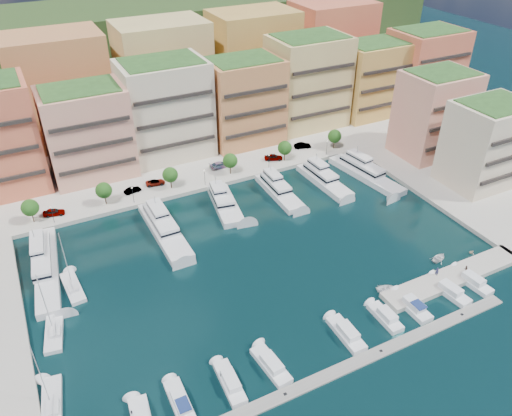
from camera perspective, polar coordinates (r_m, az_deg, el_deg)
The scene contains 57 objects.
ground at distance 102.09m, azimuth 0.83°, elevation -5.83°, with size 400.00×400.00×0.00m, color black.
north_quay at distance 151.38m, azimuth -10.22°, elevation 7.63°, with size 220.00×64.00×2.00m, color #9E998E.
east_quay at distance 133.47m, azimuth 26.89°, elevation 0.51°, with size 34.00×76.00×2.00m, color #9E998E.
hillside at distance 194.60m, azimuth -14.78°, elevation 12.98°, with size 240.00×40.00×58.00m, color #263D19.
south_pontoon at distance 83.20m, azimuth 9.01°, elevation -18.11°, with size 72.00×2.20×0.35m, color gray.
finger_pier at distance 104.70m, azimuth 21.58°, elevation -7.51°, with size 32.00×5.00×2.00m, color #9E998E.
apartment_2 at distance 131.44m, azimuth -18.69°, elevation 8.19°, with size 20.00×15.50×22.80m.
apartment_3 at distance 136.52m, azimuth -10.26°, elevation 11.07°, with size 22.00×16.50×25.80m.
apartment_4 at distance 142.43m, azimuth -1.38°, elevation 12.11°, with size 20.00×15.50×23.80m.
apartment_5 at distance 153.67m, azimuth 5.91°, elevation 14.17°, with size 22.00×16.50×26.80m.
apartment_6 at distance 165.23m, azimuth 12.94°, elevation 14.17°, with size 20.00×15.50×22.80m.
apartment_7 at distance 176.54m, azimuth 18.67°, elevation 14.87°, with size 22.00×16.50×24.80m.
apartment_east_a at distance 143.58m, azimuth 19.71°, elevation 10.11°, with size 18.00×14.50×22.80m.
apartment_east_b at distance 133.46m, azimuth 24.91°, elevation 6.68°, with size 18.00×14.50×20.80m.
backblock_1 at distance 152.25m, azimuth -21.45°, elevation 12.56°, with size 26.00×18.00×30.00m, color #BC7246.
backblock_2 at distance 157.50m, azimuth -10.45°, elevation 14.94°, with size 26.00×18.00×30.00m, color #DCC574.
backblock_3 at distance 168.02m, azimuth -0.31°, elevation 16.63°, with size 26.00×18.00×30.00m, color gold.
backblock_4 at distance 182.91m, azimuth 8.54°, elevation 17.69°, with size 26.00×18.00×30.00m, color #D56B47.
tree_0 at distance 119.41m, azimuth -24.42°, elevation 0.03°, with size 3.80×3.80×5.65m.
tree_1 at distance 120.09m, azimuth -17.01°, elevation 1.94°, with size 3.80×3.80×5.65m.
tree_2 at distance 122.87m, azimuth -9.79°, elevation 3.76°, with size 3.80×3.80×5.65m.
tree_3 at distance 127.61m, azimuth -2.97°, elevation 5.42°, with size 3.80×3.80×5.65m.
tree_4 at distance 134.10m, azimuth 3.31°, elevation 6.87°, with size 3.80×3.80×5.65m.
tree_5 at distance 142.11m, azimuth 8.97°, elevation 8.11°, with size 3.80×3.80×5.65m.
lamppost_0 at distance 117.87m, azimuth -22.32°, elevation -0.41°, with size 0.30×0.30×4.20m.
lamppost_1 at distance 119.40m, azimuth -13.92°, elevation 1.76°, with size 0.30×0.30×4.20m.
lamppost_2 at distance 123.56m, azimuth -5.90°, elevation 3.78°, with size 0.30×0.30×4.20m.
lamppost_3 at distance 130.11m, azimuth 1.49°, elevation 5.58°, with size 0.30×0.30×4.20m.
lamppost_4 at distance 138.69m, azimuth 8.11°, elevation 7.10°, with size 0.30×0.30×4.20m.
yacht_0 at distance 107.31m, azimuth -22.94°, elevation -5.92°, with size 7.00×27.03×7.30m.
yacht_2 at distance 110.80m, azimuth -10.56°, elevation -2.12°, with size 5.38×23.27×7.30m.
yacht_3 at distance 117.33m, azimuth -3.65°, elevation 0.66°, with size 7.61×17.26×7.30m.
yacht_4 at distance 122.16m, azimuth 2.53°, elevation 2.08°, with size 5.03×18.16×7.30m.
yacht_5 at distance 127.89m, azimuth 7.61°, elevation 3.40°, with size 5.40×18.90×7.30m.
yacht_6 at distance 132.57m, azimuth 12.22°, elevation 4.06°, with size 7.96×23.83×7.30m.
cruiser_1 at distance 79.09m, azimuth -8.62°, elevation -21.22°, with size 2.63×8.63×2.66m.
cruiser_2 at distance 80.56m, azimuth -2.99°, elevation -19.32°, with size 2.90×8.55×2.55m.
cruiser_3 at distance 82.49m, azimuth 1.74°, elevation -17.54°, with size 3.44×8.69×2.55m.
cruiser_5 at distance 88.06m, azimuth 10.30°, elevation -13.97°, with size 2.91×8.47×2.55m.
cruiser_6 at distance 92.15m, azimuth 14.57°, elevation -12.01°, with size 2.65×7.35×2.55m.
cruiser_7 at distance 95.41m, azimuth 17.40°, elevation -10.67°, with size 2.79×8.20×2.66m.
cruiser_8 at distance 100.74m, azimuth 21.15°, elevation -8.84°, with size 3.61×8.97×2.55m.
cruiser_9 at distance 104.51m, azimuth 23.40°, elevation -7.70°, with size 3.33×8.64×2.55m.
sailboat_2 at distance 101.11m, azimuth -20.19°, elevation -8.58°, with size 3.42×9.67×13.20m.
sailboat_1 at distance 93.86m, azimuth -22.05°, elevation -12.99°, with size 4.50×10.08×13.20m.
sailboat_0 at distance 83.85m, azimuth -22.28°, elevation -20.23°, with size 4.34×10.59×13.20m.
tender_2 at distance 108.24m, azimuth 20.19°, elevation -5.39°, with size 2.70×3.78×0.78m, color silver.
tender_3 at distance 112.46m, azimuth 23.40°, elevation -4.63°, with size 1.16×1.35×0.71m, color beige.
tender_0 at distance 97.89m, azimuth 14.74°, elevation -8.91°, with size 2.91×4.07×0.84m, color silver.
car_0 at distance 121.51m, azimuth -22.11°, elevation -0.44°, with size 1.89×4.70×1.60m, color gray.
car_1 at distance 124.48m, azimuth -13.94°, elevation 1.99°, with size 1.44×4.13×1.36m, color gray.
car_2 at distance 126.51m, azimuth -11.43°, elevation 2.88°, with size 2.21×4.80×1.33m, color gray.
car_3 at distance 131.93m, azimuth -4.14°, elevation 4.93°, with size 2.29×5.63×1.63m, color gray.
car_4 at distance 135.55m, azimuth 2.01°, elevation 5.84°, with size 1.97×4.89×1.67m, color gray.
car_5 at distance 142.45m, azimuth 5.33°, elevation 7.12°, with size 1.64×4.72×1.55m, color gray.
person_0 at distance 102.22m, azimuth 19.98°, elevation -6.82°, with size 0.67×0.44×1.84m, color #242549.
person_1 at distance 104.85m, azimuth 22.84°, elevation -6.48°, with size 0.81×0.63×1.66m, color #453329.
Camera 1 is at (-37.10, -69.76, 64.64)m, focal length 35.00 mm.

